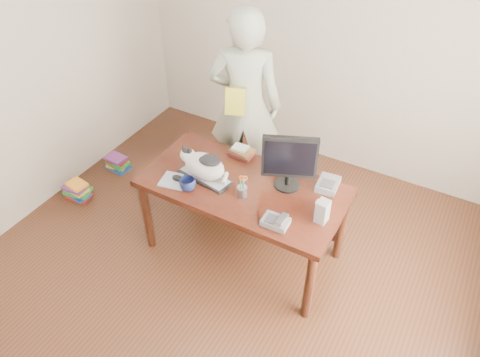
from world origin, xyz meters
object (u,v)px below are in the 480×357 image
coffee_mug (188,184)px  book_pile_b (118,163)px  desk (248,193)px  cat (203,164)px  monitor (289,160)px  calculator (328,184)px  book_pile_a (78,191)px  pen_cup (242,191)px  phone (276,221)px  keyboard (205,177)px  mouse (178,178)px  baseball (320,204)px  speaker (322,211)px  person (245,106)px  book_stack (242,152)px

coffee_mug → book_pile_b: bearing=156.3°
desk → cat: size_ratio=3.61×
monitor → calculator: bearing=5.3°
monitor → book_pile_b: monitor is taller
desk → book_pile_a: size_ratio=5.92×
cat → book_pile_a: (-1.43, -0.13, -0.79)m
desk → coffee_mug: size_ratio=12.76×
pen_cup → calculator: pen_cup is taller
phone → keyboard: bearing=163.1°
mouse → phone: (0.89, -0.06, 0.01)m
mouse → calculator: size_ratio=0.49×
phone → monitor: bearing=102.2°
baseball → desk: bearing=177.7°
monitor → coffee_mug: bearing=-172.0°
mouse → baseball: bearing=1.7°
cat → pen_cup: bearing=2.7°
keyboard → phone: size_ratio=2.45×
mouse → speaker: speaker is taller
keyboard → speaker: 0.98m
speaker → baseball: size_ratio=2.40×
monitor → person: person is taller
coffee_mug → book_stack: coffee_mug is taller
cat → phone: bearing=-4.6°
coffee_mug → phone: (0.76, -0.01, -0.02)m
cat → pen_cup: 0.38m
coffee_mug → book_pile_a: 1.58m
keyboard → book_stack: (0.10, 0.41, 0.02)m
coffee_mug → pen_cup: bearing=18.5°
speaker → person: (-1.11, 0.87, 0.08)m
cat → monitor: (0.63, 0.22, 0.13)m
book_stack → book_pile_a: 1.78m
desk → book_pile_a: (-1.75, -0.28, -0.51)m
baseball → calculator: size_ratio=0.35×
book_stack → calculator: bearing=1.1°
phone → book_stack: phone is taller
desk → book_pile_b: (-1.72, 0.27, -0.53)m
desk → baseball: bearing=-2.3°
mouse → book_pile_a: (-1.27, 0.01, -0.69)m
coffee_mug → phone: 0.76m
person → book_pile_a: 1.85m
keyboard → speaker: speaker is taller
coffee_mug → baseball: 1.01m
coffee_mug → book_pile_a: (-1.41, 0.05, -0.71)m
book_stack → baseball: bearing=-15.1°
keyboard → person: size_ratio=0.26×
book_pile_a → baseball: bearing=6.1°
speaker → person: person is taller
cat → coffee_mug: cat is taller
coffee_mug → keyboard: bearing=77.5°
pen_cup → desk: bearing=106.0°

